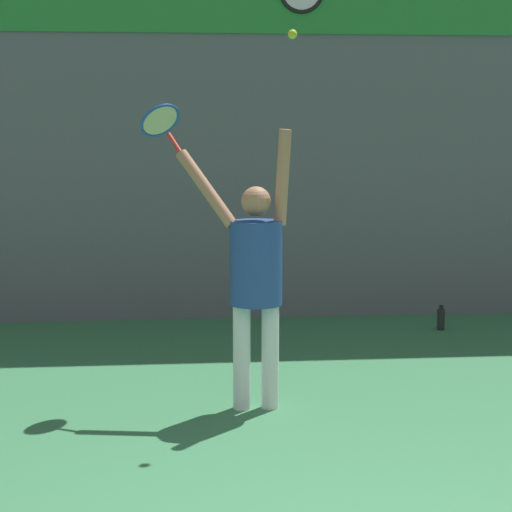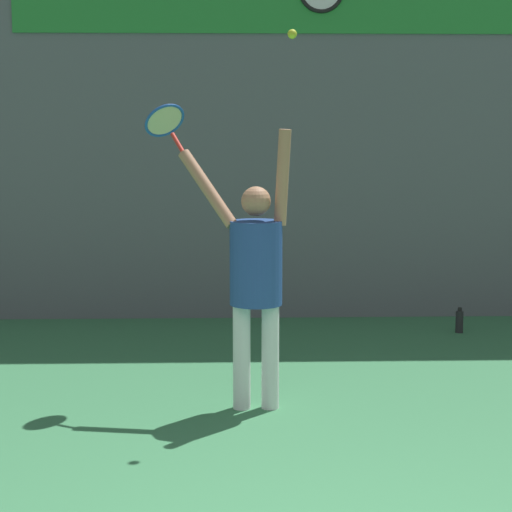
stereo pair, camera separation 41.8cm
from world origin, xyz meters
name	(u,v)px [view 1 (the left image)]	position (x,y,z in m)	size (l,w,h in m)	color
back_wall	(257,87)	(0.00, 6.41, 2.50)	(18.00, 0.10, 5.00)	slate
tennis_player	(255,270)	(-0.33, 3.09, 1.04)	(0.86, 0.54, 2.07)	white
tennis_racket	(161,122)	(-1.01, 3.60, 2.11)	(0.40, 0.44, 0.39)	red
tennis_ball	(293,34)	(-0.08, 3.03, 2.72)	(0.07, 0.07, 0.07)	#CCDB2D
water_bottle	(441,319)	(1.82, 5.56, 0.12)	(0.08, 0.08, 0.26)	#262628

